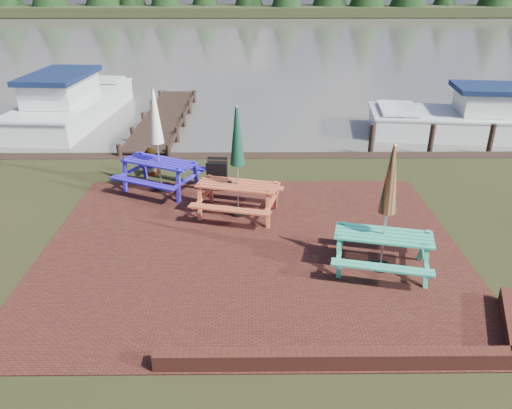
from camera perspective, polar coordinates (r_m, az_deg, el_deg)
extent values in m
plane|color=black|center=(10.04, -0.44, -7.91)|extent=(120.00, 120.00, 0.00)
cube|color=#3C1813|center=(10.88, -0.45, -5.00)|extent=(9.00, 7.50, 0.02)
cube|color=#4C1E16|center=(8.02, 10.87, -16.99)|extent=(6.00, 0.22, 0.30)
cube|color=#4C1E16|center=(9.52, 27.11, -12.09)|extent=(0.82, 1.77, 0.30)
cube|color=#4E4B43|center=(45.74, -0.54, 18.26)|extent=(120.00, 60.00, 0.02)
cube|color=black|center=(74.58, -0.56, 21.31)|extent=(120.00, 10.00, 1.20)
cube|color=teal|center=(10.11, 14.39, -3.43)|extent=(2.01, 1.15, 0.04)
cube|color=teal|center=(9.64, 14.22, -7.00)|extent=(1.89, 0.68, 0.04)
cube|color=teal|center=(10.88, 14.20, -3.08)|extent=(1.89, 0.68, 0.04)
cube|color=teal|center=(10.28, 9.61, -4.90)|extent=(0.46, 1.61, 0.78)
cube|color=teal|center=(10.37, 18.69, -5.71)|extent=(0.46, 1.61, 0.78)
cylinder|color=black|center=(10.46, 13.97, -6.91)|extent=(0.38, 0.38, 0.10)
cylinder|color=#B2B2B7|center=(9.87, 14.72, -0.70)|extent=(0.04, 0.04, 2.62)
cone|color=red|center=(9.62, 15.13, 2.68)|extent=(0.34, 0.34, 1.31)
cube|color=#C25231|center=(12.03, -2.09, 2.26)|extent=(2.08, 1.23, 0.04)
cube|color=#C25231|center=(11.51, -3.08, -0.57)|extent=(1.95, 0.75, 0.04)
cube|color=#C25231|center=(12.80, -1.16, 2.21)|extent=(1.95, 0.75, 0.04)
cube|color=#C25231|center=(12.43, -5.81, 0.92)|extent=(0.51, 1.66, 0.80)
cube|color=#C25231|center=(12.00, 1.82, 0.11)|extent=(0.51, 1.66, 0.80)
cylinder|color=black|center=(12.34, -2.04, -0.94)|extent=(0.39, 0.39, 0.11)
cylinder|color=#B2B2B7|center=(11.82, -2.14, 4.73)|extent=(0.04, 0.04, 2.71)
cone|color=#0E3622|center=(11.61, -2.19, 7.73)|extent=(0.35, 0.35, 1.35)
cube|color=#2A19BC|center=(13.69, -11.01, 4.80)|extent=(2.14, 1.58, 0.04)
cube|color=#2A19BC|center=(13.25, -12.79, 2.44)|extent=(1.91, 1.12, 0.04)
cube|color=#2A19BC|center=(14.38, -9.16, 4.57)|extent=(1.91, 1.12, 0.04)
cube|color=#2A19BC|center=(14.34, -13.70, 3.73)|extent=(0.84, 1.60, 0.82)
cube|color=#2A19BC|center=(13.37, -7.85, 2.64)|extent=(0.84, 1.60, 0.82)
cylinder|color=black|center=(13.97, -10.76, 1.86)|extent=(0.40, 0.40, 0.11)
cylinder|color=#B2B2B7|center=(13.51, -11.21, 7.06)|extent=(0.04, 0.04, 2.78)
cone|color=white|center=(13.32, -11.45, 9.78)|extent=(0.36, 0.36, 1.39)
cube|color=black|center=(13.45, -4.50, 3.11)|extent=(0.56, 0.25, 0.88)
cube|color=black|center=(13.72, -4.42, 3.58)|extent=(0.56, 0.25, 0.88)
cube|color=black|center=(13.43, -4.52, 5.04)|extent=(0.55, 0.08, 0.03)
cube|color=black|center=(20.92, -10.29, 9.91)|extent=(1.60, 9.00, 0.06)
cube|color=black|center=(21.04, -12.34, 9.96)|extent=(0.08, 9.00, 0.08)
cube|color=black|center=(20.79, -8.23, 10.10)|extent=(0.08, 9.00, 0.08)
cylinder|color=black|center=(16.94, -15.25, 5.03)|extent=(0.16, 0.16, 1.00)
cylinder|color=black|center=(16.61, -9.88, 5.15)|extent=(0.16, 0.16, 1.00)
cube|color=silver|center=(22.56, -20.02, 10.03)|extent=(3.22, 7.93, 1.11)
cube|color=silver|center=(22.43, -20.24, 11.44)|extent=(3.28, 8.09, 0.09)
cube|color=silver|center=(21.49, -21.40, 12.19)|extent=(2.15, 3.39, 0.94)
cube|color=#0F1A37|center=(21.40, -21.62, 13.56)|extent=(2.39, 3.87, 0.20)
cube|color=silver|center=(25.07, -17.71, 13.45)|extent=(2.36, 1.56, 0.11)
cube|color=silver|center=(20.69, 23.57, 8.08)|extent=(7.76, 3.49, 1.00)
cube|color=silver|center=(20.56, 23.81, 9.46)|extent=(7.91, 3.56, 0.08)
cube|color=silver|center=(20.74, 26.45, 10.47)|extent=(3.35, 2.24, 0.85)
cube|color=#0F1A37|center=(20.64, 26.71, 11.75)|extent=(3.82, 2.50, 0.18)
cube|color=silver|center=(19.87, 15.92, 10.53)|extent=(1.61, 2.36, 0.10)
imported|color=gray|center=(14.84, -12.11, 6.30)|extent=(0.70, 0.58, 1.64)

